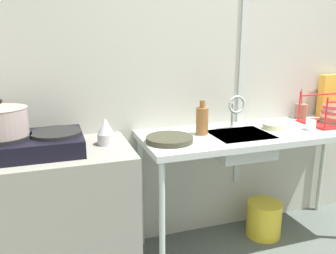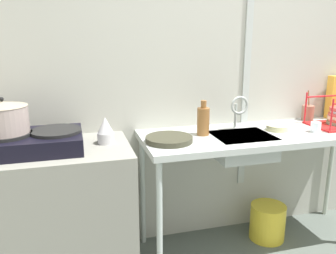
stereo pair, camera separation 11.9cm
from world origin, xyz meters
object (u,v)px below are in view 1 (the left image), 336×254
stove (32,144)px  frying_pan (169,139)px  cereal_box (329,95)px  small_bowl_on_drainboard (274,126)px  bottle_by_sink (202,120)px  utensil_jar (301,111)px  dish_rack (332,117)px  sink_basin (240,145)px  cup_by_rack (311,125)px  faucet (236,107)px  percolator (106,132)px  pot_on_left_burner (2,119)px  bucket_on_floor (264,219)px

stove → frying_pan: size_ratio=1.89×
cereal_box → frying_pan: bearing=-173.5°
small_bowl_on_drainboard → bottle_by_sink: size_ratio=0.67×
cereal_box → utensil_jar: (-0.27, -0.01, -0.11)m
stove → dish_rack: bearing=0.1°
sink_basin → frying_pan: 0.51m
stove → cup_by_rack: 1.80m
faucet → utensil_jar: size_ratio=1.00×
sink_basin → utensil_jar: size_ratio=1.65×
percolator → dish_rack: 1.65m
bottle_by_sink → cereal_box: cereal_box is taller
cereal_box → utensil_jar: 0.29m
frying_pan → small_bowl_on_drainboard: 0.79m
pot_on_left_burner → small_bowl_on_drainboard: bearing=0.6°
cereal_box → dish_rack: bearing=-130.3°
percolator → bucket_on_floor: (1.16, 0.02, -0.80)m
pot_on_left_burner → bottle_by_sink: pot_on_left_burner is taller
pot_on_left_burner → frying_pan: size_ratio=0.90×
faucet → small_bowl_on_drainboard: size_ratio=1.53×
sink_basin → percolator: bearing=175.9°
sink_basin → cereal_box: (0.94, 0.27, 0.24)m
pot_on_left_burner → faucet: bearing=4.6°
cereal_box → utensil_jar: cereal_box is taller
cup_by_rack → utensil_jar: 0.36m
stove → utensil_jar: (1.96, 0.22, 0.00)m
percolator → bottle_by_sink: 0.63m
pot_on_left_burner → cup_by_rack: bearing=-2.7°
cereal_box → sink_basin: bearing=-168.7°
small_bowl_on_drainboard → cereal_box: (0.65, 0.22, 0.15)m
stove → sink_basin: 1.29m
pot_on_left_burner → cereal_box: size_ratio=0.80×
pot_on_left_burner → dish_rack: size_ratio=0.66×
small_bowl_on_drainboard → bucket_on_floor: small_bowl_on_drainboard is taller
pot_on_left_burner → small_bowl_on_drainboard: size_ratio=1.72×
percolator → bucket_on_floor: bearing=0.9°
sink_basin → utensil_jar: utensil_jar is taller
faucet → bottle_by_sink: bearing=-165.5°
percolator → bottle_by_sink: size_ratio=0.71×
pot_on_left_burner → small_bowl_on_drainboard: pot_on_left_burner is taller
bucket_on_floor → sink_basin: bearing=-164.4°
faucet → small_bowl_on_drainboard: bearing=-21.8°
bottle_by_sink → sink_basin: bearing=-17.1°
bottle_by_sink → dish_rack: bearing=-2.3°
small_bowl_on_drainboard → cereal_box: 0.70m
stove → frying_pan: (0.79, -0.04, -0.04)m
percolator → dish_rack: bearing=-1.0°
pot_on_left_burner → percolator: (0.54, 0.03, -0.12)m
frying_pan → bucket_on_floor: size_ratio=1.09×
bucket_on_floor → utensil_jar: bearing=24.1°
dish_rack → small_bowl_on_drainboard: bearing=178.1°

